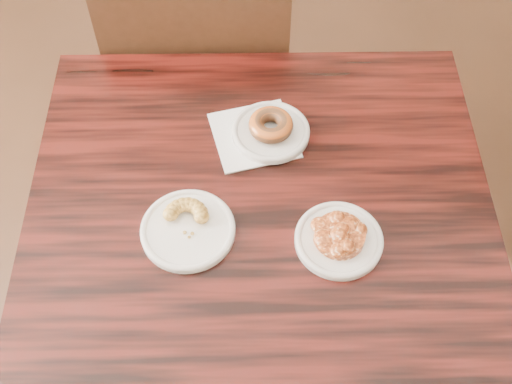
# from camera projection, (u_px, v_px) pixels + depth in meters

# --- Properties ---
(cafe_table) EXTENTS (0.96, 0.96, 0.75)m
(cafe_table) POSITION_uv_depth(u_px,v_px,m) (260.00, 306.00, 1.47)
(cafe_table) COLOR black
(cafe_table) RESTS_ON floor
(chair_far) EXTENTS (0.50, 0.50, 0.90)m
(chair_far) POSITION_uv_depth(u_px,v_px,m) (207.00, 74.00, 1.79)
(chair_far) COLOR black
(chair_far) RESTS_ON floor
(napkin) EXTENTS (0.20, 0.20, 0.00)m
(napkin) POSITION_uv_depth(u_px,v_px,m) (254.00, 135.00, 1.27)
(napkin) COLOR white
(napkin) RESTS_ON cafe_table
(plate_donut) EXTENTS (0.15, 0.15, 0.01)m
(plate_donut) POSITION_uv_depth(u_px,v_px,m) (271.00, 132.00, 1.27)
(plate_donut) COLOR silver
(plate_donut) RESTS_ON napkin
(plate_cruller) EXTENTS (0.17, 0.17, 0.01)m
(plate_cruller) POSITION_uv_depth(u_px,v_px,m) (188.00, 230.00, 1.15)
(plate_cruller) COLOR white
(plate_cruller) RESTS_ON cafe_table
(plate_fritter) EXTENTS (0.16, 0.16, 0.01)m
(plate_fritter) POSITION_uv_depth(u_px,v_px,m) (339.00, 240.00, 1.13)
(plate_fritter) COLOR silver
(plate_fritter) RESTS_ON cafe_table
(glazed_donut) EXTENTS (0.09, 0.09, 0.03)m
(glazed_donut) POSITION_uv_depth(u_px,v_px,m) (271.00, 125.00, 1.25)
(glazed_donut) COLOR #8F3B14
(glazed_donut) RESTS_ON plate_donut
(apple_fritter) EXTENTS (0.13, 0.13, 0.03)m
(apple_fritter) POSITION_uv_depth(u_px,v_px,m) (340.00, 234.00, 1.12)
(apple_fritter) COLOR #461807
(apple_fritter) RESTS_ON plate_fritter
(cruller_fragment) EXTENTS (0.10, 0.10, 0.03)m
(cruller_fragment) POSITION_uv_depth(u_px,v_px,m) (187.00, 225.00, 1.13)
(cruller_fragment) COLOR brown
(cruller_fragment) RESTS_ON plate_cruller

